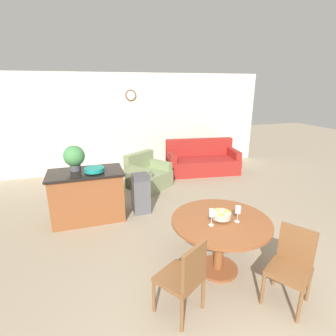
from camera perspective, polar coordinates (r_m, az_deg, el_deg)
The scene contains 14 objects.
ground_plane at distance 3.24m, azimuth 14.41°, elevation -30.64°, with size 24.00×24.00×0.00m, color gray.
wall_back at distance 7.63m, azimuth -8.11°, elevation 9.75°, with size 8.00×0.09×2.70m.
dining_table at distance 3.53m, azimuth 11.29°, elevation -13.43°, with size 1.26×1.26×0.75m.
dining_chair_near_left at distance 2.95m, azimuth 3.62°, elevation -22.38°, with size 0.58×0.58×0.89m.
dining_chair_near_right at distance 3.40m, azimuth 25.29°, elevation -18.17°, with size 0.58×0.58×0.89m.
fruit_bowl at distance 3.42m, azimuth 11.56°, elevation -9.92°, with size 0.24×0.24×0.13m.
wine_glass_left at distance 3.24m, azimuth 9.51°, elevation -9.76°, with size 0.07×0.07×0.21m.
wine_glass_right at distance 3.38m, azimuth 14.98°, elevation -8.90°, with size 0.07×0.07×0.21m.
kitchen_island at distance 5.01m, azimuth -17.10°, elevation -5.70°, with size 1.30×0.74×0.92m.
teal_bowl at distance 4.73m, azimuth -15.76°, elevation -0.34°, with size 0.34×0.34×0.09m.
potted_plant at distance 4.91m, azimuth -19.75°, elevation 2.30°, with size 0.37×0.37×0.45m.
trash_bin at distance 5.10m, azimuth -5.91°, elevation -5.57°, with size 0.32×0.31×0.77m.
couch at distance 7.50m, azimuth 7.34°, elevation 1.43°, with size 2.06×1.20×0.90m.
armchair at distance 6.37m, azimuth -4.44°, elevation -1.66°, with size 1.18×1.16×0.82m.
Camera 1 is at (-1.30, -1.75, 2.39)m, focal length 28.00 mm.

